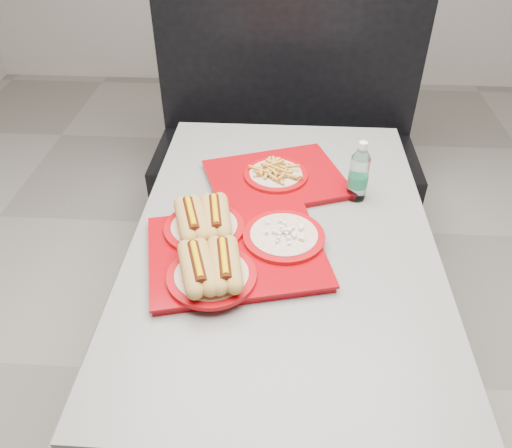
# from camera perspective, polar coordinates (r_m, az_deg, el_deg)

# --- Properties ---
(ground) EXTENTS (6.00, 6.00, 0.00)m
(ground) POSITION_cam_1_polar(r_m,az_deg,el_deg) (2.07, 2.41, -17.16)
(ground) COLOR gray
(ground) RESTS_ON ground
(diner_table) EXTENTS (0.92, 1.42, 0.75)m
(diner_table) POSITION_cam_1_polar(r_m,az_deg,el_deg) (1.63, 2.95, -5.39)
(diner_table) COLOR black
(diner_table) RESTS_ON ground
(booth_bench) EXTENTS (1.30, 0.57, 1.35)m
(booth_bench) POSITION_cam_1_polar(r_m,az_deg,el_deg) (2.62, 3.36, 8.33)
(booth_bench) COLOR black
(booth_bench) RESTS_ON ground
(tray_near) EXTENTS (0.57, 0.49, 0.11)m
(tray_near) POSITION_cam_1_polar(r_m,az_deg,el_deg) (1.41, -3.14, -2.55)
(tray_near) COLOR #92030A
(tray_near) RESTS_ON diner_table
(tray_far) EXTENTS (0.54, 0.48, 0.09)m
(tray_far) POSITION_cam_1_polar(r_m,az_deg,el_deg) (1.72, 2.27, 5.48)
(tray_far) COLOR #92030A
(tray_far) RESTS_ON diner_table
(water_bottle) EXTENTS (0.07, 0.07, 0.21)m
(water_bottle) POSITION_cam_1_polar(r_m,az_deg,el_deg) (1.64, 11.66, 5.55)
(water_bottle) COLOR silver
(water_bottle) RESTS_ON diner_table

